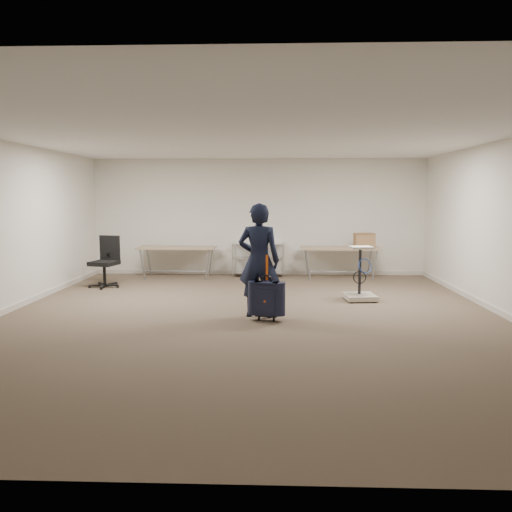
{
  "coord_description": "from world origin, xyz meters",
  "views": [
    {
      "loc": [
        0.36,
        -7.59,
        1.9
      ],
      "look_at": [
        0.08,
        0.3,
        0.95
      ],
      "focal_mm": 35.0,
      "sensor_mm": 36.0,
      "label": 1
    }
  ],
  "objects": [
    {
      "name": "ground",
      "position": [
        0.0,
        0.0,
        0.0
      ],
      "size": [
        9.0,
        9.0,
        0.0
      ],
      "primitive_type": "plane",
      "color": "#4E3E2F",
      "rests_on": "ground"
    },
    {
      "name": "room_shell",
      "position": [
        0.0,
        1.38,
        0.05
      ],
      "size": [
        8.0,
        9.0,
        9.0
      ],
      "color": "silver",
      "rests_on": "ground"
    },
    {
      "name": "folding_table_left",
      "position": [
        -1.9,
        3.95,
        0.68
      ],
      "size": [
        1.8,
        0.75,
        0.73
      ],
      "color": "#8C7255",
      "rests_on": "ground"
    },
    {
      "name": "folding_table_right",
      "position": [
        1.9,
        3.95,
        0.68
      ],
      "size": [
        1.8,
        0.75,
        0.73
      ],
      "color": "#8C7255",
      "rests_on": "ground"
    },
    {
      "name": "wire_shelf",
      "position": [
        0.0,
        4.2,
        0.44
      ],
      "size": [
        1.22,
        0.47,
        0.8
      ],
      "color": "silver",
      "rests_on": "ground"
    },
    {
      "name": "person",
      "position": [
        0.13,
        0.18,
        0.9
      ],
      "size": [
        0.7,
        0.51,
        1.8
      ],
      "primitive_type": "imported",
      "rotation": [
        0.0,
        0.0,
        3.01
      ],
      "color": "black",
      "rests_on": "ground"
    },
    {
      "name": "suitcase",
      "position": [
        0.26,
        -0.1,
        0.35
      ],
      "size": [
        0.41,
        0.29,
        1.02
      ],
      "color": "#161D31",
      "rests_on": "ground"
    },
    {
      "name": "office_chair",
      "position": [
        -3.18,
        2.68,
        0.33
      ],
      "size": [
        0.65,
        0.65,
        1.07
      ],
      "color": "black",
      "rests_on": "ground"
    },
    {
      "name": "equipment_cart",
      "position": [
        1.96,
        1.49,
        0.26
      ],
      "size": [
        0.6,
        0.6,
        1.0
      ],
      "color": "beige",
      "rests_on": "ground"
    },
    {
      "name": "cardboard_box",
      "position": [
        2.45,
        3.93,
        0.9
      ],
      "size": [
        0.46,
        0.35,
        0.33
      ],
      "primitive_type": "cube",
      "rotation": [
        0.0,
        0.0,
        0.05
      ],
      "color": "#966B46",
      "rests_on": "folding_table_right"
    }
  ]
}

